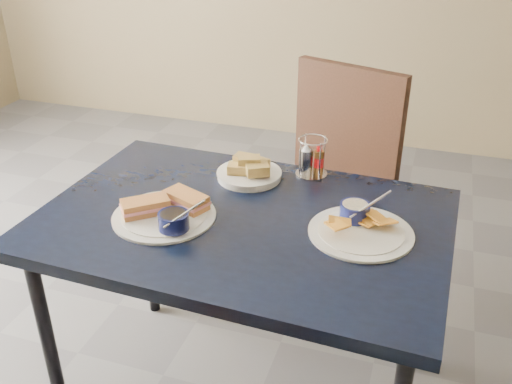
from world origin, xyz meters
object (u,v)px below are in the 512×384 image
(dining_table, at_px, (243,235))
(bread_basket, at_px, (249,171))
(plantain_plate, at_px, (359,225))
(sandwich_plate, at_px, (167,211))
(condiment_caddy, at_px, (311,160))
(chair_far, at_px, (324,173))

(dining_table, relative_size, bread_basket, 5.74)
(plantain_plate, xyz_separation_m, bread_basket, (-0.41, 0.22, 0.01))
(sandwich_plate, xyz_separation_m, condiment_caddy, (0.34, 0.42, 0.03))
(dining_table, relative_size, condiment_caddy, 9.23)
(plantain_plate, xyz_separation_m, condiment_caddy, (-0.22, 0.31, 0.04))
(dining_table, height_order, sandwich_plate, sandwich_plate)
(chair_far, xyz_separation_m, plantain_plate, (0.24, -0.68, 0.19))
(plantain_plate, height_order, condiment_caddy, condiment_caddy)
(sandwich_plate, relative_size, condiment_caddy, 2.36)
(bread_basket, bearing_deg, sandwich_plate, -114.57)
(dining_table, xyz_separation_m, condiment_caddy, (0.13, 0.35, 0.12))
(dining_table, height_order, plantain_plate, plantain_plate)
(dining_table, xyz_separation_m, bread_basket, (-0.06, 0.25, 0.09))
(chair_far, xyz_separation_m, bread_basket, (-0.17, -0.46, 0.20))
(plantain_plate, distance_m, bread_basket, 0.47)
(sandwich_plate, height_order, condiment_caddy, condiment_caddy)
(sandwich_plate, bearing_deg, bread_basket, 65.43)
(sandwich_plate, distance_m, bread_basket, 0.36)
(plantain_plate, bearing_deg, chair_far, 109.45)
(sandwich_plate, height_order, bread_basket, sandwich_plate)
(chair_far, height_order, condiment_caddy, chair_far)
(dining_table, distance_m, bread_basket, 0.28)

